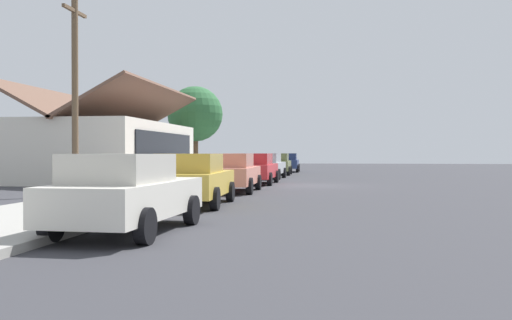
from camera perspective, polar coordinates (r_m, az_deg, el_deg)
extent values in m
plane|color=#38383D|center=(28.26, 5.10, -2.57)|extent=(120.00, 120.00, 0.00)
cube|color=#A3A099|center=(29.09, -5.99, -2.32)|extent=(60.00, 4.20, 0.16)
cube|color=silver|center=(11.78, -12.62, -3.83)|extent=(4.64, 1.93, 0.70)
cube|color=beige|center=(11.33, -13.52, -0.82)|extent=(2.25, 1.64, 0.56)
cylinder|color=black|center=(13.46, -13.79, -4.76)|extent=(0.67, 0.24, 0.66)
cylinder|color=black|center=(12.85, -6.47, -5.01)|extent=(0.67, 0.24, 0.66)
cylinder|color=black|center=(10.94, -19.84, -6.04)|extent=(0.67, 0.24, 0.66)
cylinder|color=black|center=(10.17, -11.05, -6.52)|extent=(0.67, 0.24, 0.66)
cube|color=gold|center=(17.54, -6.27, -2.33)|extent=(4.79, 2.02, 0.70)
cube|color=gold|center=(17.06, -6.60, -0.30)|extent=(2.33, 1.71, 0.56)
cylinder|color=black|center=(19.19, -8.03, -3.12)|extent=(0.67, 0.25, 0.66)
cylinder|color=black|center=(18.84, -2.59, -3.19)|extent=(0.67, 0.25, 0.66)
cylinder|color=black|center=(16.38, -10.49, -3.78)|extent=(0.67, 0.25, 0.66)
cylinder|color=black|center=(15.96, -4.14, -3.89)|extent=(0.67, 0.25, 0.66)
cube|color=#EA8C75|center=(23.53, -2.37, -1.56)|extent=(4.67, 1.91, 0.70)
cube|color=tan|center=(23.06, -2.56, -0.04)|extent=(2.26, 1.64, 0.56)
cylinder|color=black|center=(25.12, -3.88, -2.22)|extent=(0.66, 0.23, 0.66)
cylinder|color=black|center=(24.84, 0.23, -2.25)|extent=(0.66, 0.23, 0.66)
cylinder|color=black|center=(22.31, -5.26, -2.59)|extent=(0.66, 0.23, 0.66)
cylinder|color=black|center=(22.00, -0.65, -2.63)|extent=(0.66, 0.23, 0.66)
cube|color=red|center=(29.58, -0.07, -1.10)|extent=(4.89, 1.87, 0.70)
cube|color=#A9272B|center=(29.08, -0.20, 0.11)|extent=(2.35, 1.64, 0.56)
cylinder|color=black|center=(31.23, -1.37, -1.65)|extent=(0.66, 0.22, 0.66)
cylinder|color=black|center=(30.98, 2.04, -1.67)|extent=(0.66, 0.22, 0.66)
cylinder|color=black|center=(28.25, -2.38, -1.90)|extent=(0.66, 0.22, 0.66)
cylinder|color=black|center=(27.97, 1.38, -1.92)|extent=(0.66, 0.22, 0.66)
cube|color=silver|center=(35.76, 1.13, -0.79)|extent=(4.49, 1.94, 0.70)
cube|color=#A0A2A6|center=(35.31, 1.02, 0.21)|extent=(2.18, 1.65, 0.56)
cylinder|color=black|center=(37.27, 0.11, -1.27)|extent=(0.67, 0.24, 0.66)
cylinder|color=black|center=(37.00, 2.84, -1.28)|extent=(0.67, 0.24, 0.66)
cylinder|color=black|center=(34.57, -0.69, -1.42)|extent=(0.67, 0.24, 0.66)
cylinder|color=black|center=(34.28, 2.25, -1.44)|extent=(0.67, 0.24, 0.66)
cube|color=olive|center=(42.03, 2.21, -0.57)|extent=(4.61, 1.85, 0.70)
cube|color=#61683C|center=(41.56, 2.17, 0.29)|extent=(2.23, 1.57, 0.56)
cylinder|color=black|center=(43.52, 1.23, -0.99)|extent=(0.67, 0.24, 0.66)
cylinder|color=black|center=(43.39, 3.49, -0.99)|extent=(0.67, 0.24, 0.66)
cylinder|color=black|center=(40.70, 0.86, -1.10)|extent=(0.67, 0.24, 0.66)
cylinder|color=black|center=(40.57, 3.27, -1.11)|extent=(0.67, 0.24, 0.66)
cube|color=navy|center=(48.52, 3.16, -0.40)|extent=(4.47, 1.95, 0.70)
cube|color=navy|center=(48.07, 3.13, 0.34)|extent=(2.17, 1.66, 0.56)
cylinder|color=black|center=(49.94, 2.21, -0.77)|extent=(0.67, 0.24, 0.66)
cylinder|color=black|center=(49.85, 4.28, -0.78)|extent=(0.67, 0.24, 0.66)
cylinder|color=black|center=(47.22, 1.98, -0.86)|extent=(0.67, 0.24, 0.66)
cylinder|color=black|center=(47.12, 4.16, -0.86)|extent=(0.67, 0.24, 0.66)
cube|color=silver|center=(34.48, -14.90, 0.78)|extent=(12.68, 7.38, 3.35)
cube|color=black|center=(33.19, -8.97, 1.09)|extent=(10.15, 0.08, 1.88)
cube|color=brown|center=(33.91, -12.03, 5.29)|extent=(13.28, 3.99, 2.22)
cube|color=brown|center=(35.35, -17.68, 5.08)|extent=(13.28, 3.99, 2.22)
cylinder|color=brown|center=(42.30, -6.12, 0.81)|extent=(0.44, 0.44, 3.39)
sphere|color=#2D6638|center=(42.40, -6.12, 4.62)|extent=(4.08, 4.08, 4.08)
cylinder|color=brown|center=(22.38, -17.68, 6.16)|extent=(0.24, 0.24, 7.50)
cube|color=brown|center=(22.90, -17.71, 14.03)|extent=(1.80, 0.12, 0.12)
cylinder|color=red|center=(27.30, -3.91, -1.77)|extent=(0.22, 0.22, 0.55)
sphere|color=red|center=(27.29, -3.91, -1.04)|extent=(0.18, 0.18, 0.18)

